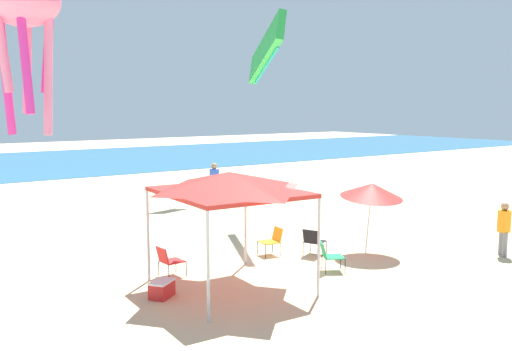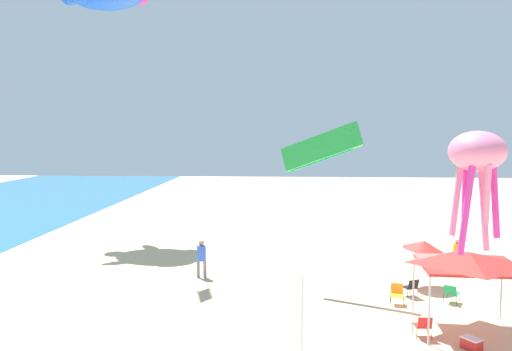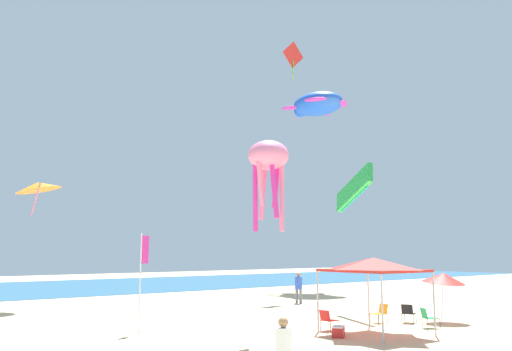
{
  "view_description": "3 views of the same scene",
  "coord_description": "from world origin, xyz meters",
  "px_view_note": "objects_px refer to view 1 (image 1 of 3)",
  "views": [
    {
      "loc": [
        -8.89,
        -11.63,
        4.43
      ],
      "look_at": [
        -1.13,
        -0.94,
        2.8
      ],
      "focal_mm": 39.49,
      "sensor_mm": 36.0,
      "label": 1
    },
    {
      "loc": [
        -20.08,
        5.95,
        7.16
      ],
      "look_at": [
        0.28,
        7.2,
        5.39
      ],
      "focal_mm": 36.46,
      "sensor_mm": 36.0,
      "label": 2
    },
    {
      "loc": [
        -18.03,
        -13.52,
        3.08
      ],
      "look_at": [
        0.28,
        9.0,
        7.34
      ],
      "focal_mm": 36.73,
      "sensor_mm": 36.0,
      "label": 3
    }
  ],
  "objects_px": {
    "canopy_tent": "(229,184)",
    "folding_chair_left_of_tent": "(329,254)",
    "folding_chair_right_of_tent": "(273,239)",
    "kite_parafoil_green": "(266,50)",
    "person_by_tent": "(214,180)",
    "kite_octopus_pink": "(24,9)",
    "beach_umbrella": "(372,190)",
    "folding_chair_near_cooler": "(313,240)",
    "cooler_box": "(162,289)",
    "person_beachcomber": "(504,225)",
    "folding_chair_facing_ocean": "(168,259)"
  },
  "relations": [
    {
      "from": "canopy_tent",
      "to": "folding_chair_right_of_tent",
      "type": "xyz_separation_m",
      "value": [
        2.77,
        1.89,
        -2.12
      ]
    },
    {
      "from": "cooler_box",
      "to": "kite_octopus_pink",
      "type": "relative_size",
      "value": 0.22
    },
    {
      "from": "folding_chair_facing_ocean",
      "to": "folding_chair_near_cooler",
      "type": "xyz_separation_m",
      "value": [
        4.48,
        -0.62,
        0.0
      ]
    },
    {
      "from": "folding_chair_facing_ocean",
      "to": "kite_octopus_pink",
      "type": "bearing_deg",
      "value": 93.58
    },
    {
      "from": "beach_umbrella",
      "to": "person_by_tent",
      "type": "relative_size",
      "value": 1.24
    },
    {
      "from": "folding_chair_near_cooler",
      "to": "person_by_tent",
      "type": "bearing_deg",
      "value": -36.63
    },
    {
      "from": "cooler_box",
      "to": "person_beachcomber",
      "type": "bearing_deg",
      "value": -14.96
    },
    {
      "from": "folding_chair_left_of_tent",
      "to": "folding_chair_near_cooler",
      "type": "relative_size",
      "value": 1.0
    },
    {
      "from": "person_by_tent",
      "to": "kite_octopus_pink",
      "type": "distance_m",
      "value": 14.85
    },
    {
      "from": "folding_chair_left_of_tent",
      "to": "cooler_box",
      "type": "distance_m",
      "value": 4.67
    },
    {
      "from": "folding_chair_left_of_tent",
      "to": "person_by_tent",
      "type": "height_order",
      "value": "person_by_tent"
    },
    {
      "from": "kite_octopus_pink",
      "to": "folding_chair_near_cooler",
      "type": "bearing_deg",
      "value": 164.01
    },
    {
      "from": "folding_chair_facing_ocean",
      "to": "cooler_box",
      "type": "height_order",
      "value": "folding_chair_facing_ocean"
    },
    {
      "from": "beach_umbrella",
      "to": "person_beachcomber",
      "type": "relative_size",
      "value": 1.42
    },
    {
      "from": "canopy_tent",
      "to": "cooler_box",
      "type": "bearing_deg",
      "value": 166.51
    },
    {
      "from": "cooler_box",
      "to": "folding_chair_near_cooler",
      "type": "bearing_deg",
      "value": 7.65
    },
    {
      "from": "beach_umbrella",
      "to": "folding_chair_facing_ocean",
      "type": "bearing_deg",
      "value": 165.83
    },
    {
      "from": "canopy_tent",
      "to": "person_by_tent",
      "type": "distance_m",
      "value": 12.34
    },
    {
      "from": "folding_chair_left_of_tent",
      "to": "cooler_box",
      "type": "xyz_separation_m",
      "value": [
        -4.61,
        0.75,
        -0.27
      ]
    },
    {
      "from": "folding_chair_left_of_tent",
      "to": "kite_octopus_pink",
      "type": "xyz_separation_m",
      "value": [
        -7.14,
        1.7,
        5.95
      ]
    },
    {
      "from": "person_beachcomber",
      "to": "kite_parafoil_green",
      "type": "distance_m",
      "value": 9.64
    },
    {
      "from": "canopy_tent",
      "to": "person_by_tent",
      "type": "relative_size",
      "value": 1.88
    },
    {
      "from": "folding_chair_right_of_tent",
      "to": "cooler_box",
      "type": "bearing_deg",
      "value": -62.75
    },
    {
      "from": "person_by_tent",
      "to": "kite_octopus_pink",
      "type": "xyz_separation_m",
      "value": [
        -10.3,
        -9.26,
        5.33
      ]
    },
    {
      "from": "folding_chair_right_of_tent",
      "to": "cooler_box",
      "type": "height_order",
      "value": "folding_chair_right_of_tent"
    },
    {
      "from": "canopy_tent",
      "to": "beach_umbrella",
      "type": "bearing_deg",
      "value": 2.43
    },
    {
      "from": "canopy_tent",
      "to": "folding_chair_left_of_tent",
      "type": "xyz_separation_m",
      "value": [
        2.97,
        -0.36,
        -2.12
      ]
    },
    {
      "from": "folding_chair_facing_ocean",
      "to": "person_beachcomber",
      "type": "height_order",
      "value": "person_beachcomber"
    },
    {
      "from": "cooler_box",
      "to": "person_by_tent",
      "type": "height_order",
      "value": "person_by_tent"
    },
    {
      "from": "beach_umbrella",
      "to": "kite_parafoil_green",
      "type": "bearing_deg",
      "value": 94.5
    },
    {
      "from": "canopy_tent",
      "to": "folding_chair_left_of_tent",
      "type": "height_order",
      "value": "canopy_tent"
    },
    {
      "from": "canopy_tent",
      "to": "cooler_box",
      "type": "xyz_separation_m",
      "value": [
        -1.64,
        0.39,
        -2.39
      ]
    },
    {
      "from": "person_by_tent",
      "to": "kite_octopus_pink",
      "type": "relative_size",
      "value": 0.56
    },
    {
      "from": "kite_parafoil_green",
      "to": "canopy_tent",
      "type": "bearing_deg",
      "value": 156.6
    },
    {
      "from": "folding_chair_left_of_tent",
      "to": "kite_parafoil_green",
      "type": "bearing_deg",
      "value": 12.09
    },
    {
      "from": "beach_umbrella",
      "to": "folding_chair_near_cooler",
      "type": "distance_m",
      "value": 2.29
    },
    {
      "from": "kite_octopus_pink",
      "to": "canopy_tent",
      "type": "bearing_deg",
      "value": 147.88
    },
    {
      "from": "canopy_tent",
      "to": "folding_chair_left_of_tent",
      "type": "bearing_deg",
      "value": -6.87
    },
    {
      "from": "folding_chair_left_of_tent",
      "to": "folding_chair_near_cooler",
      "type": "distance_m",
      "value": 1.64
    },
    {
      "from": "canopy_tent",
      "to": "kite_octopus_pink",
      "type": "bearing_deg",
      "value": 162.2
    },
    {
      "from": "canopy_tent",
      "to": "person_beachcomber",
      "type": "distance_m",
      "value": 8.69
    },
    {
      "from": "person_beachcomber",
      "to": "kite_octopus_pink",
      "type": "xyz_separation_m",
      "value": [
        -12.41,
        3.58,
        5.47
      ]
    },
    {
      "from": "canopy_tent",
      "to": "folding_chair_near_cooler",
      "type": "distance_m",
      "value": 4.41
    },
    {
      "from": "beach_umbrella",
      "to": "cooler_box",
      "type": "xyz_separation_m",
      "value": [
        -6.85,
        0.17,
        -1.74
      ]
    },
    {
      "from": "folding_chair_right_of_tent",
      "to": "folding_chair_near_cooler",
      "type": "height_order",
      "value": "same"
    },
    {
      "from": "folding_chair_right_of_tent",
      "to": "kite_parafoil_green",
      "type": "xyz_separation_m",
      "value": [
        2.07,
        3.07,
        5.91
      ]
    },
    {
      "from": "folding_chair_right_of_tent",
      "to": "kite_octopus_pink",
      "type": "bearing_deg",
      "value": -76.98
    },
    {
      "from": "folding_chair_right_of_tent",
      "to": "person_by_tent",
      "type": "bearing_deg",
      "value": 167.44
    },
    {
      "from": "folding_chair_left_of_tent",
      "to": "kite_parafoil_green",
      "type": "xyz_separation_m",
      "value": [
        1.87,
        5.32,
        5.91
      ]
    },
    {
      "from": "canopy_tent",
      "to": "kite_octopus_pink",
      "type": "xyz_separation_m",
      "value": [
        -4.18,
        1.34,
        3.83
      ]
    }
  ]
}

